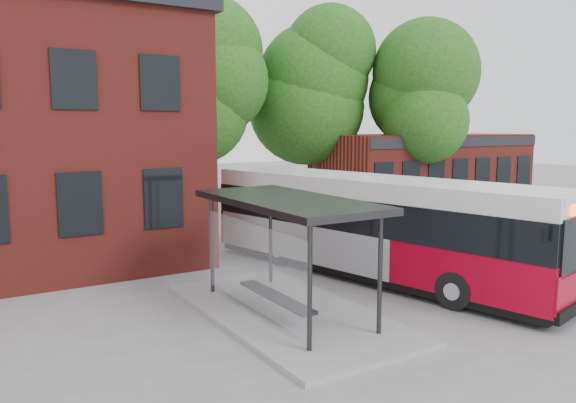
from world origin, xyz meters
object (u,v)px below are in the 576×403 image
bicycle_0 (370,208)px  bicycle_7 (424,201)px  bicycle_1 (383,204)px  bicycle_6 (410,199)px  bicycle_2 (385,207)px  bicycle_5 (422,202)px  bus_shelter (287,256)px  city_bus (372,227)px  bicycle_4 (412,204)px

bicycle_0 → bicycle_7: (4.16, 0.47, -0.00)m
bicycle_1 → bicycle_6: bicycle_6 is taller
bicycle_1 → bicycle_6: size_ratio=0.85×
bicycle_2 → bicycle_5: (2.73, 0.09, 0.05)m
bicycle_1 → bicycle_7: (2.66, -0.28, 0.02)m
bicycle_2 → bicycle_5: 2.73m
bicycle_0 → bicycle_1: bearing=-74.7°
bicycle_1 → bicycle_7: bicycle_7 is taller
bus_shelter → bicycle_2: 16.30m
city_bus → bicycle_2: size_ratio=7.74×
bicycle_6 → bicycle_7: bicycle_7 is taller
bus_shelter → bicycle_0: (11.16, 10.28, -0.96)m
bicycle_0 → bus_shelter: bearing=121.3°
bus_shelter → city_bus: 4.44m
bus_shelter → bicycle_6: size_ratio=3.87×
bicycle_2 → bicycle_4: size_ratio=0.97×
bicycle_0 → bicycle_1: bicycle_0 is taller
bicycle_7 → bicycle_0: bearing=102.8°
city_bus → bicycle_1: bearing=34.5°
bicycle_1 → bicycle_0: bearing=110.3°
city_bus → bicycle_0: city_bus is taller
bus_shelter → bicycle_2: size_ratio=4.55×
bicycle_4 → bicycle_2: bearing=91.7°
bus_shelter → bicycle_6: bus_shelter is taller
bicycle_1 → bicycle_2: bearing=142.5°
city_bus → bicycle_0: 11.14m
bicycle_1 → bicycle_6: bearing=-79.5°
bicycle_0 → bicycle_2: (1.21, 0.27, -0.08)m
city_bus → bicycle_6: city_bus is taller
bicycle_5 → bicycle_6: bearing=10.8°
bicycle_4 → bicycle_7: size_ratio=0.99×
bicycle_5 → bicycle_6: (0.29, 1.21, 0.02)m
bicycle_0 → city_bus: bearing=129.1°
bicycle_7 → bicycle_1: bearing=90.3°
bicycle_2 → bicycle_6: size_ratio=0.85×
bicycle_0 → bicycle_6: (4.23, 1.57, -0.01)m
bus_shelter → bicycle_1: (12.66, 11.03, -0.99)m
bus_shelter → bicycle_2: bearing=40.4°
city_bus → bicycle_5: size_ratio=7.89×
bicycle_5 → bicycle_2: bearing=116.2°
bicycle_6 → bicycle_0: bearing=117.4°
bicycle_6 → bus_shelter: bearing=134.5°
bicycle_4 → bicycle_5: 0.96m
bicycle_7 → bus_shelter: bearing=131.4°
bicycle_2 → bicycle_4: (1.79, -0.10, 0.01)m
bus_shelter → bicycle_1: 16.82m
bicycle_5 → bicycle_0: bearing=119.5°
bus_shelter → bicycle_5: bearing=35.2°
city_bus → bicycle_5: city_bus is taller
city_bus → bicycle_1: size_ratio=7.73×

